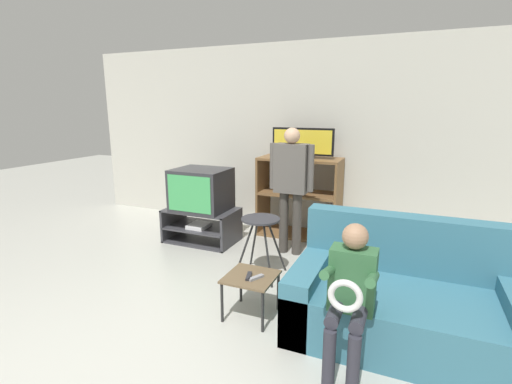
{
  "coord_description": "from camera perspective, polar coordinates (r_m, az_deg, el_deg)",
  "views": [
    {
      "loc": [
        1.74,
        -1.31,
        1.74
      ],
      "look_at": [
        0.31,
        2.04,
        0.9
      ],
      "focal_mm": 26.0,
      "sensor_mm": 36.0,
      "label": 1
    }
  ],
  "objects": [
    {
      "name": "snack_table",
      "position": [
        3.19,
        -0.79,
        -13.53
      ],
      "size": [
        0.41,
        0.41,
        0.37
      ],
      "color": "brown",
      "rests_on": "ground_plane"
    },
    {
      "name": "couch",
      "position": [
        3.17,
        21.84,
        -15.38
      ],
      "size": [
        1.68,
        0.96,
        0.88
      ],
      "color": "teal",
      "rests_on": "ground_plane"
    },
    {
      "name": "folding_stool",
      "position": [
        3.83,
        0.71,
        -5.47
      ],
      "size": [
        0.44,
        0.44,
        0.63
      ],
      "color": "black",
      "rests_on": "ground_plane"
    },
    {
      "name": "television_flat",
      "position": [
        4.92,
        7.17,
        7.34
      ],
      "size": [
        0.82,
        0.2,
        0.39
      ],
      "color": "black",
      "rests_on": "media_shelf"
    },
    {
      "name": "remote_control_white",
      "position": [
        3.11,
        0.01,
        -13.03
      ],
      "size": [
        0.1,
        0.14,
        0.02
      ],
      "primitive_type": "cube",
      "rotation": [
        0.0,
        0.0,
        -0.47
      ],
      "color": "gray",
      "rests_on": "snack_table"
    },
    {
      "name": "wall_back",
      "position": [
        5.36,
        4.16,
        8.23
      ],
      "size": [
        6.4,
        0.06,
        2.6
      ],
      "color": "beige",
      "rests_on": "ground_plane"
    },
    {
      "name": "remote_control_black",
      "position": [
        3.14,
        -1.12,
        -12.81
      ],
      "size": [
        0.07,
        0.15,
        0.02
      ],
      "primitive_type": "cube",
      "rotation": [
        0.0,
        0.0,
        0.28
      ],
      "color": "#232328",
      "rests_on": "snack_table"
    },
    {
      "name": "tv_stand",
      "position": [
        4.96,
        -8.34,
        -5.09
      ],
      "size": [
        0.92,
        0.58,
        0.44
      ],
      "color": "#38383D",
      "rests_on": "ground_plane"
    },
    {
      "name": "person_standing_adult",
      "position": [
        4.35,
        5.43,
        1.93
      ],
      "size": [
        0.53,
        0.2,
        1.51
      ],
      "color": "#3D3833",
      "rests_on": "ground_plane"
    },
    {
      "name": "media_shelf",
      "position": [
        5.07,
        6.65,
        -0.67
      ],
      "size": [
        1.09,
        0.5,
        1.08
      ],
      "color": "brown",
      "rests_on": "ground_plane"
    },
    {
      "name": "person_seated_child",
      "position": [
        2.56,
        14.33,
        -14.22
      ],
      "size": [
        0.33,
        0.43,
        1.01
      ],
      "color": "#2D2D38",
      "rests_on": "ground_plane"
    },
    {
      "name": "television_main",
      "position": [
        4.82,
        -8.41,
        0.4
      ],
      "size": [
        0.68,
        0.59,
        0.53
      ],
      "color": "#2D2D33",
      "rests_on": "tv_stand"
    }
  ]
}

